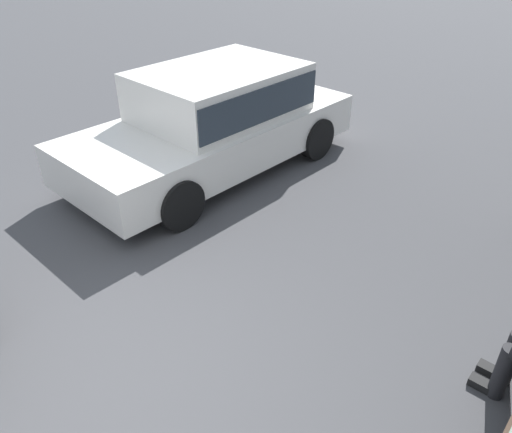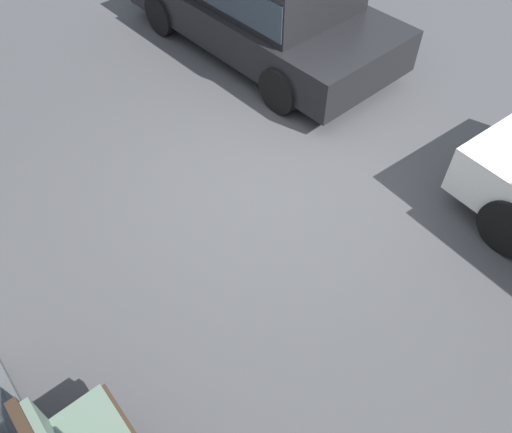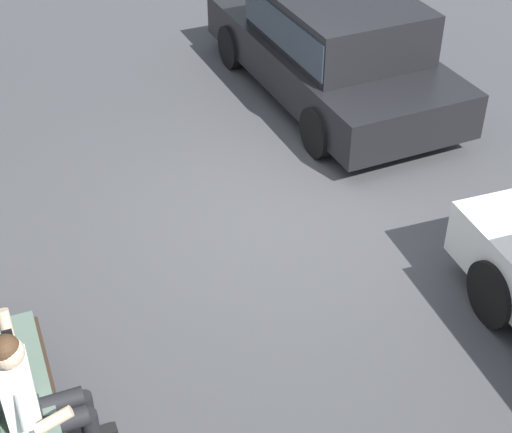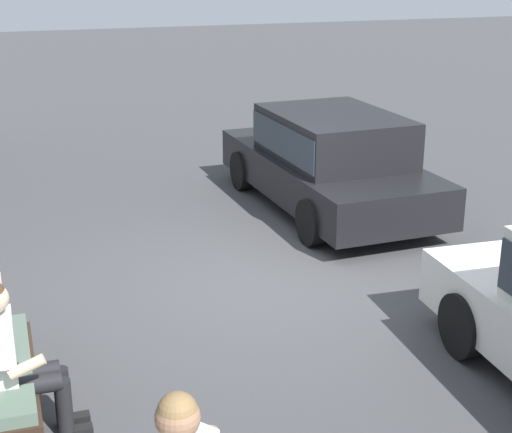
# 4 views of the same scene
# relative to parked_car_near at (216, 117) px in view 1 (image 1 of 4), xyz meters

# --- Properties ---
(ground_plane) EXTENTS (60.00, 60.00, 0.00)m
(ground_plane) POSITION_rel_parked_car_near_xyz_m (3.55, 2.03, -0.76)
(ground_plane) COLOR #424244
(parked_car_near) EXTENTS (4.23, 2.00, 1.41)m
(parked_car_near) POSITION_rel_parked_car_near_xyz_m (0.00, 0.00, 0.00)
(parked_car_near) COLOR white
(parked_car_near) RESTS_ON ground_plane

